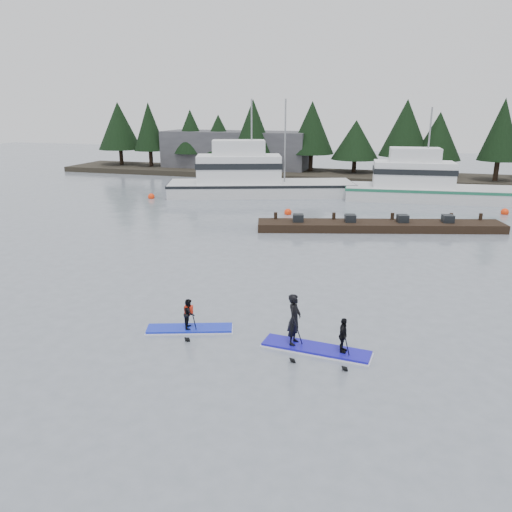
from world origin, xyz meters
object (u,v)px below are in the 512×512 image
(fishing_boat_large, at_px, (255,187))
(paddleboard_duo, at_px, (312,333))
(floating_dock, at_px, (380,226))
(paddleboard_solo, at_px, (189,321))
(fishing_boat_medium, at_px, (428,193))

(fishing_boat_large, xyz_separation_m, paddleboard_duo, (10.78, -29.03, -0.10))
(floating_dock, xyz_separation_m, paddleboard_solo, (-5.85, -18.13, 0.10))
(fishing_boat_large, bearing_deg, floating_dock, -60.45)
(floating_dock, height_order, paddleboard_solo, paddleboard_solo)
(paddleboard_solo, bearing_deg, fishing_boat_large, 83.44)
(fishing_boat_large, distance_m, fishing_boat_medium, 15.49)
(fishing_boat_large, bearing_deg, fishing_boat_medium, -11.47)
(fishing_boat_large, height_order, fishing_boat_medium, fishing_boat_large)
(fishing_boat_medium, distance_m, paddleboard_duo, 31.33)
(paddleboard_solo, bearing_deg, floating_dock, 53.53)
(fishing_boat_large, xyz_separation_m, floating_dock, (11.98, -10.67, -0.45))
(fishing_boat_medium, xyz_separation_m, paddleboard_duo, (-4.58, -30.99, -0.01))
(fishing_boat_medium, relative_size, floating_dock, 0.94)
(fishing_boat_medium, bearing_deg, floating_dock, -110.79)
(floating_dock, distance_m, paddleboard_duo, 18.40)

